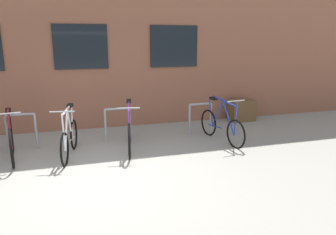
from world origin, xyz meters
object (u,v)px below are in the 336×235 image
at_px(bicycle_white, 69,138).
at_px(bicycle_purple, 129,131).
at_px(bicycle_blue, 221,125).
at_px(planter_box, 242,110).
at_px(bicycle_maroon, 11,138).

bearing_deg(bicycle_white, bicycle_purple, 5.04).
distance_m(bicycle_blue, planter_box, 2.11).
height_order(bicycle_blue, planter_box, bicycle_blue).
relative_size(bicycle_purple, bicycle_blue, 1.04).
xyz_separation_m(bicycle_purple, bicycle_white, (-1.21, -0.11, -0.02)).
height_order(bicycle_purple, bicycle_maroon, same).
bearing_deg(bicycle_blue, bicycle_purple, 178.49).
bearing_deg(bicycle_white, bicycle_blue, 0.90).
bearing_deg(bicycle_purple, bicycle_blue, -1.51).
bearing_deg(bicycle_blue, bicycle_maroon, 178.03).
distance_m(bicycle_purple, planter_box, 3.82).
height_order(bicycle_maroon, planter_box, bicycle_maroon).
bearing_deg(planter_box, bicycle_blue, -131.74).
bearing_deg(bicycle_blue, planter_box, 48.26).
bearing_deg(bicycle_white, bicycle_maroon, 169.33).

